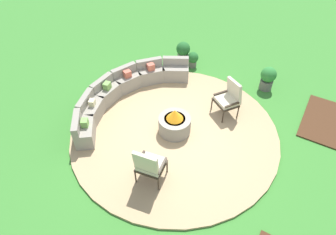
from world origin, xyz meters
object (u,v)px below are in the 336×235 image
(curved_stone_bench, at_px, (125,91))
(lounge_chair_front_right, at_px, (229,97))
(potted_plant_1, at_px, (193,59))
(fire_pit, at_px, (175,123))
(lounge_chair_front_left, at_px, (149,165))
(potted_plant_0, at_px, (268,77))
(potted_plant_2, at_px, (183,52))

(curved_stone_bench, relative_size, lounge_chair_front_right, 3.96)
(curved_stone_bench, height_order, potted_plant_1, curved_stone_bench)
(fire_pit, distance_m, lounge_chair_front_right, 1.67)
(fire_pit, relative_size, lounge_chair_front_left, 0.76)
(fire_pit, relative_size, curved_stone_bench, 0.20)
(fire_pit, bearing_deg, lounge_chair_front_right, -34.04)
(fire_pit, xyz_separation_m, potted_plant_0, (3.07, -1.53, 0.07))
(potted_plant_0, bearing_deg, fire_pit, 153.57)
(curved_stone_bench, xyz_separation_m, lounge_chair_front_right, (0.96, -2.82, 0.26))
(potted_plant_0, xyz_separation_m, potted_plant_1, (-0.06, 2.51, -0.12))
(lounge_chair_front_right, xyz_separation_m, potted_plant_2, (1.69, 2.30, -0.19))
(fire_pit, bearing_deg, potted_plant_0, -26.43)
(curved_stone_bench, relative_size, lounge_chair_front_left, 3.83)
(potted_plant_0, bearing_deg, lounge_chair_front_right, 160.47)
(curved_stone_bench, distance_m, lounge_chair_front_right, 2.99)
(lounge_chair_front_left, height_order, potted_plant_2, lounge_chair_front_left)
(lounge_chair_front_right, bearing_deg, lounge_chair_front_left, 112.47)
(potted_plant_0, height_order, potted_plant_2, potted_plant_2)
(potted_plant_1, xyz_separation_m, potted_plant_2, (0.04, 0.40, 0.13))
(lounge_chair_front_left, xyz_separation_m, potted_plant_2, (4.68, 1.66, -0.20))
(lounge_chair_front_left, xyz_separation_m, potted_plant_0, (4.70, -1.25, -0.21))
(fire_pit, relative_size, potted_plant_2, 1.08)
(fire_pit, distance_m, potted_plant_2, 3.35)
(curved_stone_bench, relative_size, potted_plant_2, 5.46)
(fire_pit, relative_size, potted_plant_0, 1.11)
(lounge_chair_front_left, height_order, potted_plant_0, lounge_chair_front_left)
(curved_stone_bench, bearing_deg, potted_plant_2, -11.02)
(fire_pit, relative_size, lounge_chair_front_right, 0.79)
(curved_stone_bench, bearing_deg, lounge_chair_front_left, -133.10)
(lounge_chair_front_left, relative_size, potted_plant_2, 1.42)
(potted_plant_0, height_order, potted_plant_1, potted_plant_0)
(lounge_chair_front_right, height_order, potted_plant_1, lounge_chair_front_right)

